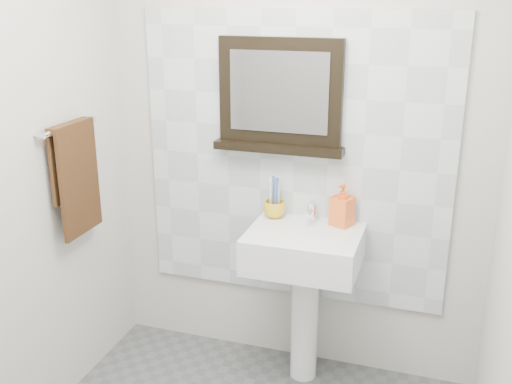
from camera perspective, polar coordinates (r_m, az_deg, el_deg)
back_wall at (r=3.07m, az=3.72°, el=4.84°), size 2.00×0.01×2.50m
splashback at (r=3.08m, az=3.62°, el=2.98°), size 1.60×0.02×1.50m
pedestal_sink at (r=3.03m, az=4.60°, el=-6.93°), size 0.55×0.44×0.96m
toothbrush_cup at (r=3.10m, az=1.76°, el=-1.66°), size 0.11×0.11×0.09m
toothbrushes at (r=3.08m, az=1.83°, el=-0.28°), size 0.05×0.04×0.21m
soap_dispenser at (r=3.01m, az=8.24°, el=-1.18°), size 0.13×0.13×0.22m
framed_mirror at (r=3.00m, az=2.30°, el=8.92°), size 0.67×0.11×0.56m
towel_bar at (r=2.95m, az=-17.32°, el=5.95°), size 0.07×0.40×0.03m
hand_towel at (r=2.99m, az=-16.82°, el=2.02°), size 0.06×0.30×0.55m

